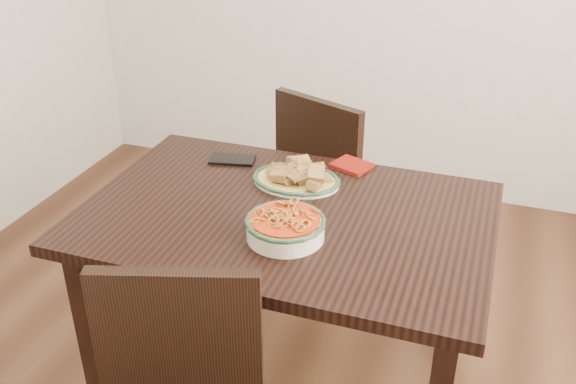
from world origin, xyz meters
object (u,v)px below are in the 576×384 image
(noodle_bowl, at_px, (285,225))
(smartphone, at_px, (232,159))
(dining_table, at_px, (286,236))
(fish_plate, at_px, (296,171))
(chair_far, at_px, (332,179))

(noodle_bowl, height_order, smartphone, noodle_bowl)
(dining_table, distance_m, fish_plate, 0.24)
(noodle_bowl, bearing_deg, dining_table, 108.82)
(chair_far, xyz_separation_m, smartphone, (-0.26, -0.45, 0.26))
(chair_far, xyz_separation_m, noodle_bowl, (0.10, -0.87, 0.29))
(fish_plate, xyz_separation_m, smartphone, (-0.28, 0.09, -0.04))
(chair_far, distance_m, smartphone, 0.58)
(noodle_bowl, relative_size, smartphone, 1.47)
(chair_far, bearing_deg, noodle_bowl, 118.27)
(dining_table, bearing_deg, chair_far, 93.74)
(noodle_bowl, distance_m, smartphone, 0.56)
(dining_table, xyz_separation_m, chair_far, (-0.05, 0.73, -0.16))
(fish_plate, bearing_deg, smartphone, 162.09)
(noodle_bowl, xyz_separation_m, smartphone, (-0.36, 0.43, -0.04))
(dining_table, bearing_deg, fish_plate, 99.10)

